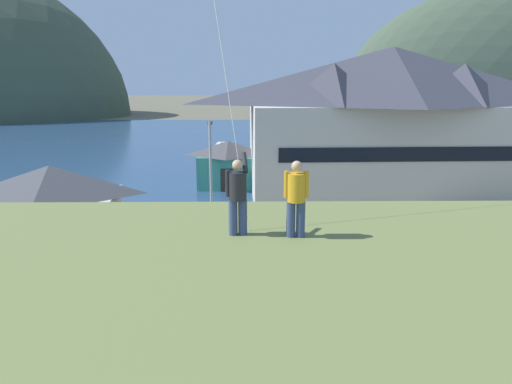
{
  "coord_description": "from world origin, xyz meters",
  "views": [
    {
      "loc": [
        0.41,
        -17.54,
        9.69
      ],
      "look_at": [
        0.8,
        9.0,
        3.42
      ],
      "focal_mm": 33.38,
      "sensor_mm": 36.0,
      "label": 1
    }
  ],
  "objects_px": {
    "storage_shed_waterside": "(229,164)",
    "storage_shed_near_lot": "(53,208)",
    "moored_boat_inner_slip": "(225,154)",
    "harbor_lodge": "(390,118)",
    "parked_car_front_row_end": "(234,307)",
    "parked_car_mid_row_center": "(326,247)",
    "parked_car_lone_by_shed": "(419,300)",
    "moored_boat_wharfside": "(227,155)",
    "parking_light_pole": "(211,173)",
    "moored_boat_outer_mooring": "(285,159)",
    "parked_car_back_row_left": "(138,252)",
    "person_companion": "(296,197)",
    "wharf_dock": "(255,163)",
    "person_kite_flyer": "(238,194)",
    "parked_car_mid_row_near": "(455,243)"
  },
  "relations": [
    {
      "from": "parked_car_back_row_left",
      "to": "person_companion",
      "type": "bearing_deg",
      "value": -62.34
    },
    {
      "from": "moored_boat_wharfside",
      "to": "moored_boat_inner_slip",
      "type": "height_order",
      "value": "same"
    },
    {
      "from": "storage_shed_waterside",
      "to": "parked_car_mid_row_near",
      "type": "xyz_separation_m",
      "value": [
        13.06,
        -18.52,
        -1.17
      ]
    },
    {
      "from": "storage_shed_waterside",
      "to": "moored_boat_wharfside",
      "type": "relative_size",
      "value": 0.87
    },
    {
      "from": "parked_car_mid_row_near",
      "to": "storage_shed_waterside",
      "type": "bearing_deg",
      "value": 125.18
    },
    {
      "from": "wharf_dock",
      "to": "person_companion",
      "type": "height_order",
      "value": "person_companion"
    },
    {
      "from": "harbor_lodge",
      "to": "parking_light_pole",
      "type": "distance_m",
      "value": 18.89
    },
    {
      "from": "harbor_lodge",
      "to": "storage_shed_waterside",
      "type": "xyz_separation_m",
      "value": [
        -13.78,
        2.6,
        -4.35
      ]
    },
    {
      "from": "wharf_dock",
      "to": "parked_car_mid_row_near",
      "type": "bearing_deg",
      "value": -70.78
    },
    {
      "from": "parked_car_front_row_end",
      "to": "wharf_dock",
      "type": "bearing_deg",
      "value": 87.91
    },
    {
      "from": "parked_car_mid_row_near",
      "to": "parked_car_lone_by_shed",
      "type": "relative_size",
      "value": 1.0
    },
    {
      "from": "parking_light_pole",
      "to": "person_companion",
      "type": "relative_size",
      "value": 4.15
    },
    {
      "from": "harbor_lodge",
      "to": "moored_boat_outer_mooring",
      "type": "height_order",
      "value": "harbor_lodge"
    },
    {
      "from": "storage_shed_waterside",
      "to": "person_kite_flyer",
      "type": "height_order",
      "value": "person_kite_flyer"
    },
    {
      "from": "wharf_dock",
      "to": "parked_car_back_row_left",
      "type": "bearing_deg",
      "value": -101.77
    },
    {
      "from": "parked_car_back_row_left",
      "to": "person_kite_flyer",
      "type": "distance_m",
      "value": 15.18
    },
    {
      "from": "storage_shed_waterside",
      "to": "moored_boat_outer_mooring",
      "type": "bearing_deg",
      "value": 62.24
    },
    {
      "from": "storage_shed_waterside",
      "to": "parked_car_front_row_end",
      "type": "relative_size",
      "value": 1.4
    },
    {
      "from": "harbor_lodge",
      "to": "parked_car_mid_row_near",
      "type": "relative_size",
      "value": 5.96
    },
    {
      "from": "parking_light_pole",
      "to": "parked_car_lone_by_shed",
      "type": "bearing_deg",
      "value": -49.28
    },
    {
      "from": "parking_light_pole",
      "to": "moored_boat_outer_mooring",
      "type": "bearing_deg",
      "value": 76.13
    },
    {
      "from": "moored_boat_wharfside",
      "to": "parked_car_mid_row_near",
      "type": "bearing_deg",
      "value": -67.6
    },
    {
      "from": "harbor_lodge",
      "to": "person_kite_flyer",
      "type": "xyz_separation_m",
      "value": [
        -12.18,
        -29.88,
        0.58
      ]
    },
    {
      "from": "storage_shed_near_lot",
      "to": "moored_boat_inner_slip",
      "type": "distance_m",
      "value": 33.49
    },
    {
      "from": "parked_car_mid_row_center",
      "to": "parked_car_mid_row_near",
      "type": "bearing_deg",
      "value": 4.23
    },
    {
      "from": "harbor_lodge",
      "to": "person_companion",
      "type": "distance_m",
      "value": 31.97
    },
    {
      "from": "parked_car_lone_by_shed",
      "to": "person_kite_flyer",
      "type": "relative_size",
      "value": 2.27
    },
    {
      "from": "harbor_lodge",
      "to": "storage_shed_waterside",
      "type": "relative_size",
      "value": 4.17
    },
    {
      "from": "parked_car_lone_by_shed",
      "to": "person_kite_flyer",
      "type": "distance_m",
      "value": 11.73
    },
    {
      "from": "moored_boat_wharfside",
      "to": "parking_light_pole",
      "type": "xyz_separation_m",
      "value": [
        0.37,
        -29.93,
        3.53
      ]
    },
    {
      "from": "parked_car_mid_row_center",
      "to": "parked_car_lone_by_shed",
      "type": "xyz_separation_m",
      "value": [
        2.73,
        -6.34,
        0.0
      ]
    },
    {
      "from": "moored_boat_inner_slip",
      "to": "harbor_lodge",
      "type": "bearing_deg",
      "value": -50.75
    },
    {
      "from": "wharf_dock",
      "to": "parking_light_pole",
      "type": "distance_m",
      "value": 26.72
    },
    {
      "from": "storage_shed_near_lot",
      "to": "person_companion",
      "type": "xyz_separation_m",
      "value": [
        12.15,
        -15.87,
        4.52
      ]
    },
    {
      "from": "wharf_dock",
      "to": "moored_boat_wharfside",
      "type": "xyz_separation_m",
      "value": [
        -3.42,
        3.68,
        0.37
      ]
    },
    {
      "from": "moored_boat_inner_slip",
      "to": "person_kite_flyer",
      "type": "height_order",
      "value": "person_kite_flyer"
    },
    {
      "from": "storage_shed_waterside",
      "to": "storage_shed_near_lot",
      "type": "bearing_deg",
      "value": -118.84
    },
    {
      "from": "moored_boat_inner_slip",
      "to": "parked_car_lone_by_shed",
      "type": "height_order",
      "value": "moored_boat_inner_slip"
    },
    {
      "from": "storage_shed_near_lot",
      "to": "person_kite_flyer",
      "type": "bearing_deg",
      "value": -55.34
    },
    {
      "from": "storage_shed_near_lot",
      "to": "moored_boat_wharfside",
      "type": "distance_m",
      "value": 33.06
    },
    {
      "from": "parked_car_lone_by_shed",
      "to": "person_kite_flyer",
      "type": "xyz_separation_m",
      "value": [
        -7.07,
        -7.09,
        6.11
      ]
    },
    {
      "from": "storage_shed_near_lot",
      "to": "storage_shed_waterside",
      "type": "bearing_deg",
      "value": 61.16
    },
    {
      "from": "storage_shed_near_lot",
      "to": "moored_boat_wharfside",
      "type": "relative_size",
      "value": 1.16
    },
    {
      "from": "parking_light_pole",
      "to": "storage_shed_near_lot",
      "type": "bearing_deg",
      "value": -167.35
    },
    {
      "from": "moored_boat_wharfside",
      "to": "parked_car_mid_row_center",
      "type": "bearing_deg",
      "value": -78.82
    },
    {
      "from": "person_companion",
      "to": "harbor_lodge",
      "type": "bearing_deg",
      "value": 70.11
    },
    {
      "from": "storage_shed_waterside",
      "to": "parking_light_pole",
      "type": "xyz_separation_m",
      "value": [
        -0.43,
        -14.81,
        2.01
      ]
    },
    {
      "from": "parked_car_mid_row_near",
      "to": "person_kite_flyer",
      "type": "bearing_deg",
      "value": -129.37
    },
    {
      "from": "parked_car_front_row_end",
      "to": "parked_car_lone_by_shed",
      "type": "xyz_separation_m",
      "value": [
        7.42,
        0.48,
        0.0
      ]
    },
    {
      "from": "parked_car_mid_row_near",
      "to": "parked_car_mid_row_center",
      "type": "xyz_separation_m",
      "value": [
        -7.11,
        -0.53,
        0.0
      ]
    }
  ]
}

